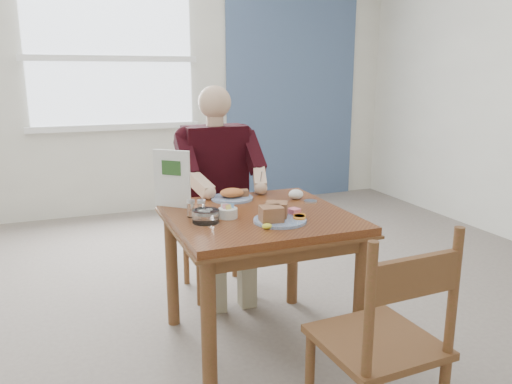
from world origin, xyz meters
name	(u,v)px	position (x,y,z in m)	size (l,w,h in m)	color
floor	(258,342)	(0.00, 0.00, 0.00)	(6.00, 6.00, 0.00)	#6E6059
wall_back	(152,79)	(0.00, 3.00, 1.40)	(5.50, 5.50, 0.00)	silver
accent_panel	(293,78)	(1.60, 2.98, 1.40)	(1.60, 0.02, 2.80)	#445A7E
lemon_wedge	(267,226)	(-0.07, -0.27, 0.76)	(0.05, 0.04, 0.03)	#FBFB35
napkin	(296,194)	(0.31, 0.19, 0.78)	(0.09, 0.07, 0.06)	white
metal_dish	(310,201)	(0.36, 0.10, 0.75)	(0.07, 0.07, 0.01)	silver
window	(111,58)	(-0.40, 2.97, 1.60)	(1.72, 0.04, 1.42)	white
table	(258,233)	(0.00, 0.00, 0.64)	(0.92, 0.92, 0.75)	brown
chair_far	(215,221)	(0.00, 0.80, 0.48)	(0.42, 0.42, 0.95)	brown
chair_near	(384,344)	(0.13, -0.94, 0.48)	(0.44, 0.44, 0.95)	brown
diner	(218,176)	(0.00, 0.71, 0.81)	(0.53, 0.56, 1.39)	gray
near_plate	(278,215)	(0.03, -0.18, 0.78)	(0.32, 0.32, 0.09)	white
far_plate	(233,195)	(-0.03, 0.32, 0.77)	(0.28, 0.28, 0.07)	white
caddy	(228,213)	(-0.18, -0.03, 0.78)	(0.11, 0.11, 0.07)	white
shakers	(196,208)	(-0.32, 0.04, 0.80)	(0.10, 0.07, 0.09)	white
creamer	(206,216)	(-0.30, -0.06, 0.78)	(0.14, 0.14, 0.06)	white
menu	(172,178)	(-0.39, 0.28, 0.91)	(0.17, 0.15, 0.31)	white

